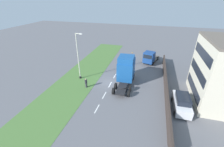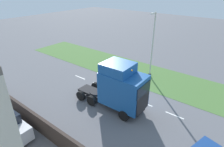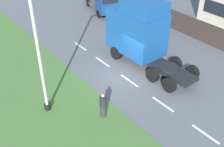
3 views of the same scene
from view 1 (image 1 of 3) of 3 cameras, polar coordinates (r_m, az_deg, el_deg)
The scene contains 9 objects.
ground_plane at distance 26.24m, azimuth -0.32°, elevation -3.48°, with size 120.00×120.00×0.00m, color slate.
grass_verge at distance 28.24m, azimuth -12.12°, elevation -1.72°, with size 7.00×44.00×0.01m.
lane_markings at distance 25.66m, azimuth -0.74°, elevation -4.25°, with size 0.16×14.60×0.00m.
boundary_wall at distance 25.23m, azimuth 19.82°, elevation -4.40°, with size 0.25×24.00×1.72m.
lorry_cab at distance 25.55m, azimuth 5.38°, elevation 1.69°, with size 2.82×7.61×4.97m.
flatbed_truck at distance 33.93m, azimuth 14.14°, elevation 5.93°, with size 3.68×6.43×2.86m.
parked_car at distance 22.01m, azimuth 25.04°, elevation -10.01°, with size 2.05×4.69×2.15m.
lamp_post at distance 26.57m, azimuth -12.59°, elevation 5.35°, with size 1.31×0.38×8.27m.
pedestrian at distance 24.92m, azimuth -9.85°, elevation -3.63°, with size 0.39×0.39×1.62m.
Camera 1 is at (6.13, -21.65, 13.50)m, focal length 24.00 mm.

